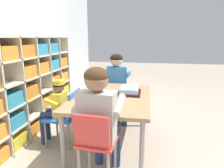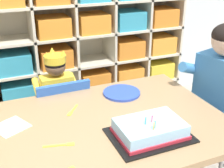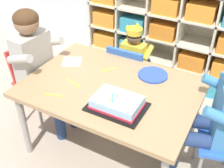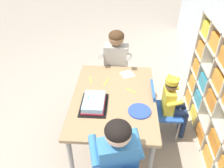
# 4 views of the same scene
# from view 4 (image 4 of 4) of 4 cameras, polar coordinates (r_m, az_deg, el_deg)

# --- Properties ---
(ground) EXTENTS (16.00, 16.00, 0.00)m
(ground) POSITION_cam_4_polar(r_m,az_deg,el_deg) (2.86, 0.40, -12.76)
(ground) COLOR tan
(activity_table) EXTENTS (1.23, 0.88, 0.61)m
(activity_table) POSITION_cam_4_polar(r_m,az_deg,el_deg) (2.47, 0.45, -4.20)
(activity_table) COLOR #A37F56
(activity_table) RESTS_ON ground
(classroom_chair_blue) EXTENTS (0.36, 0.37, 0.67)m
(classroom_chair_blue) POSITION_cam_4_polar(r_m,az_deg,el_deg) (2.69, 11.96, -5.79)
(classroom_chair_blue) COLOR blue
(classroom_chair_blue) RESTS_ON ground
(child_with_crown) EXTENTS (0.30, 0.31, 0.83)m
(child_with_crown) POSITION_cam_4_polar(r_m,az_deg,el_deg) (2.64, 14.79, -3.82)
(child_with_crown) COLOR yellow
(child_with_crown) RESTS_ON ground
(classroom_chair_adult_side) EXTENTS (0.33, 0.33, 0.72)m
(classroom_chair_adult_side) POSITION_cam_4_polar(r_m,az_deg,el_deg) (3.16, 1.10, 3.18)
(classroom_chair_adult_side) COLOR red
(classroom_chair_adult_side) RESTS_ON ground
(adult_helper_seated) EXTENTS (0.44, 0.42, 1.05)m
(adult_helper_seated) POSITION_cam_4_polar(r_m,az_deg,el_deg) (2.95, 0.87, 5.45)
(adult_helper_seated) COLOR #B2ADA3
(adult_helper_seated) RESTS_ON ground
(guest_at_table_side) EXTENTS (0.47, 0.45, 1.03)m
(guest_at_table_side) POSITION_cam_4_polar(r_m,az_deg,el_deg) (1.90, 0.93, -16.83)
(guest_at_table_side) COLOR #3D7FBC
(guest_at_table_side) RESTS_ON ground
(birthday_cake_on_tray) EXTENTS (0.37, 0.27, 0.11)m
(birthday_cake_on_tray) POSITION_cam_4_polar(r_m,az_deg,el_deg) (2.32, -4.53, -4.70)
(birthday_cake_on_tray) COLOR black
(birthday_cake_on_tray) RESTS_ON activity_table
(paper_plate_stack) EXTENTS (0.22, 0.22, 0.01)m
(paper_plate_stack) POSITION_cam_4_polar(r_m,az_deg,el_deg) (2.28, 6.83, -6.67)
(paper_plate_stack) COLOR blue
(paper_plate_stack) RESTS_ON activity_table
(paper_napkin_square) EXTENTS (0.20, 0.20, 0.00)m
(paper_napkin_square) POSITION_cam_4_polar(r_m,az_deg,el_deg) (2.79, 3.84, 2.43)
(paper_napkin_square) COLOR white
(paper_napkin_square) RESTS_ON activity_table
(fork_beside_plate_stack) EXTENTS (0.09, 0.11, 0.00)m
(fork_beside_plate_stack) POSITION_cam_4_polar(r_m,az_deg,el_deg) (2.53, 4.58, -1.60)
(fork_beside_plate_stack) COLOR yellow
(fork_beside_plate_stack) RESTS_ON activity_table
(fork_near_child_seat) EXTENTS (0.13, 0.05, 0.00)m
(fork_near_child_seat) POSITION_cam_4_polar(r_m,az_deg,el_deg) (2.69, -5.29, 0.98)
(fork_near_child_seat) COLOR yellow
(fork_near_child_seat) RESTS_ON activity_table
(fork_at_table_front_edge) EXTENTS (0.14, 0.05, 0.00)m
(fork_at_table_front_edge) POSITION_cam_4_polar(r_m,az_deg,el_deg) (2.64, -1.52, 0.35)
(fork_at_table_front_edge) COLOR yellow
(fork_at_table_front_edge) RESTS_ON activity_table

